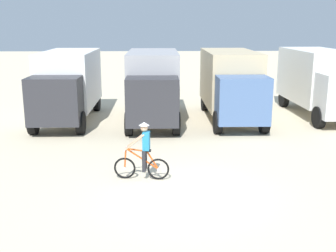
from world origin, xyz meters
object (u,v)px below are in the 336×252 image
object	(u,v)px
box_truck_tan_camper	(231,82)
cyclist_orange_shirt	(143,153)
box_truck_white_box	(319,79)
box_truck_avon_van	(68,83)
box_truck_grey_hauler	(153,83)

from	to	relation	value
box_truck_tan_camper	cyclist_orange_shirt	xyz separation A→B (m)	(-4.11, -8.13, -1.03)
cyclist_orange_shirt	box_truck_tan_camper	bearing A→B (deg)	63.17
box_truck_tan_camper	box_truck_white_box	size ratio (longest dim) A/B	0.99
box_truck_avon_van	box_truck_tan_camper	size ratio (longest dim) A/B	1.00
box_truck_avon_van	cyclist_orange_shirt	world-z (taller)	box_truck_avon_van
box_truck_white_box	cyclist_orange_shirt	xyz separation A→B (m)	(-8.82, -8.99, -1.03)
box_truck_avon_van	box_truck_white_box	bearing A→B (deg)	3.46
box_truck_grey_hauler	cyclist_orange_shirt	distance (m)	8.00
box_truck_white_box	cyclist_orange_shirt	size ratio (longest dim) A/B	3.74
box_truck_avon_van	box_truck_tan_camper	world-z (taller)	same
box_truck_white_box	box_truck_grey_hauler	bearing A→B (deg)	-172.94
box_truck_grey_hauler	box_truck_white_box	size ratio (longest dim) A/B	0.99
box_truck_avon_van	cyclist_orange_shirt	size ratio (longest dim) A/B	3.71
box_truck_avon_van	cyclist_orange_shirt	xyz separation A→B (m)	(3.88, -8.23, -1.03)
box_truck_tan_camper	cyclist_orange_shirt	world-z (taller)	box_truck_tan_camper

